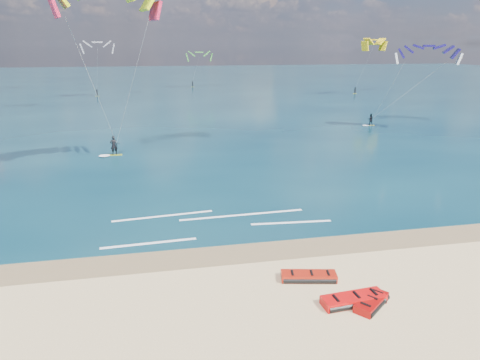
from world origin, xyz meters
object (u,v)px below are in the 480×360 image
packed_kite_left (353,303)px  packed_kite_right (371,306)px  packed_kite_mid (308,280)px  kitesurfer_main (110,69)px  kitesurfer_far (400,81)px

packed_kite_left → packed_kite_right: 0.74m
packed_kite_right → packed_kite_left: bearing=115.9°
packed_kite_mid → kitesurfer_main: size_ratio=0.17×
packed_kite_mid → kitesurfer_far: bearing=66.1°
packed_kite_right → kitesurfer_far: size_ratio=0.18×
kitesurfer_far → packed_kite_right: bearing=-114.8°
packed_kite_mid → kitesurfer_main: kitesurfer_main is taller
packed_kite_left → kitesurfer_far: size_ratio=0.25×
packed_kite_left → kitesurfer_far: (22.59, 35.84, 6.11)m
kitesurfer_far → packed_kite_mid: bearing=-118.9°
kitesurfer_main → packed_kite_left: bearing=-60.2°
packed_kite_right → packed_kite_mid: bearing=88.1°
packed_kite_mid → packed_kite_right: 3.15m
packed_kite_right → kitesurfer_main: size_ratio=0.13×
packed_kite_right → kitesurfer_main: (-12.32, 24.95, 8.55)m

